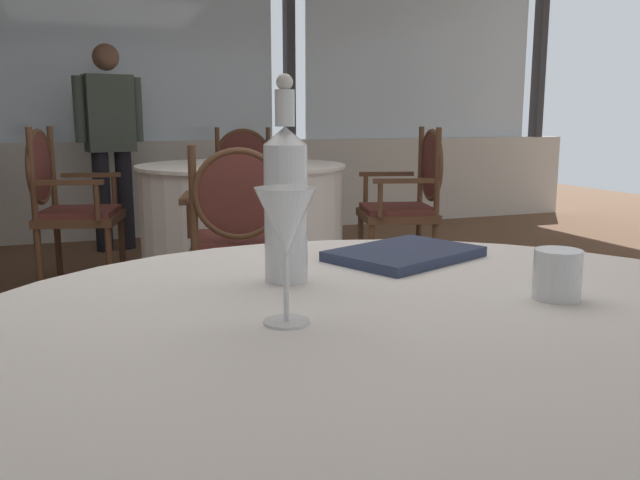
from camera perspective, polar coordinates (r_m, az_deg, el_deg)
ground_plane at (r=2.37m, az=-5.32°, el=-15.78°), size 13.81×13.81×0.00m
window_wall_far at (r=6.07m, az=-15.77°, el=10.31°), size 9.15×0.14×2.67m
water_bottle at (r=1.12m, az=-2.99°, el=3.53°), size 0.07×0.07×0.35m
wine_glass at (r=0.88m, az=-2.99°, el=1.34°), size 0.08×0.08×0.19m
water_tumbler at (r=1.09m, az=19.86°, el=-2.83°), size 0.07×0.07×0.08m
menu_book at (r=1.33m, az=7.33°, el=-1.21°), size 0.34×0.29×0.02m
background_table_0 at (r=4.16m, az=-6.70°, el=1.24°), size 1.29×1.29×0.77m
dining_chair_0_0 at (r=5.20m, az=-6.64°, el=5.19°), size 0.61×0.56×0.98m
dining_chair_0_1 at (r=4.28m, az=-21.35°, el=3.52°), size 0.56×0.61×1.00m
dining_chair_0_2 at (r=3.08m, az=-6.94°, el=1.06°), size 0.61×0.56×0.93m
dining_chair_0_3 at (r=4.26m, az=7.95°, el=4.01°), size 0.56×0.61×1.00m
diner_person_0 at (r=5.50m, az=-17.71°, el=8.62°), size 0.52×0.27×1.62m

